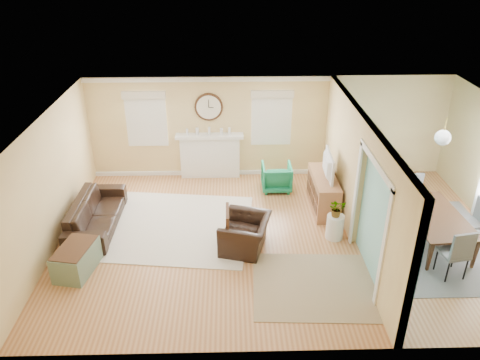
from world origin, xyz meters
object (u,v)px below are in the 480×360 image
eames_chair (245,234)px  dining_table (434,229)px  sofa (96,213)px  green_chair (276,177)px  credenza (323,192)px

eames_chair → dining_table: size_ratio=0.54×
sofa → eames_chair: bearing=-105.2°
green_chair → dining_table: 3.79m
dining_table → credenza: bearing=50.2°
sofa → dining_table: bearing=-96.4°
eames_chair → credenza: 2.39m
credenza → green_chair: bearing=136.3°
eames_chair → dining_table: dining_table is taller
sofa → green_chair: 4.31m
sofa → green_chair: green_chair is taller
green_chair → credenza: credenza is taller
sofa → credenza: (4.97, 0.67, 0.08)m
sofa → credenza: size_ratio=1.48×
green_chair → dining_table: bearing=140.6°
sofa → green_chair: (4.00, 1.60, 0.01)m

